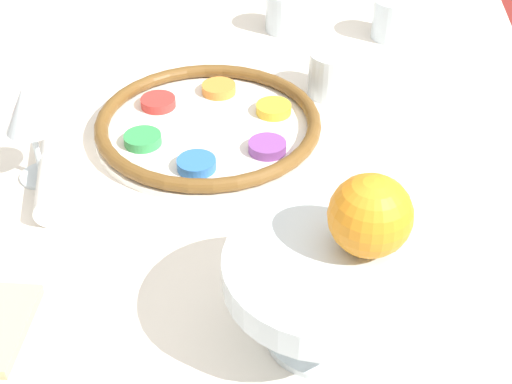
# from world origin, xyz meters

# --- Properties ---
(dining_table) EXTENTS (1.54, 1.00, 0.74)m
(dining_table) POSITION_xyz_m (0.00, 0.00, 0.37)
(dining_table) COLOR silver
(dining_table) RESTS_ON ground_plane
(seder_plate) EXTENTS (0.32, 0.32, 0.03)m
(seder_plate) POSITION_xyz_m (-0.14, 0.00, 0.75)
(seder_plate) COLOR silver
(seder_plate) RESTS_ON dining_table
(wine_glass) EXTENTS (0.06, 0.06, 0.14)m
(wine_glass) POSITION_xyz_m (-0.02, -0.20, 0.84)
(wine_glass) COLOR silver
(wine_glass) RESTS_ON dining_table
(fruit_stand) EXTENTS (0.20, 0.20, 0.11)m
(fruit_stand) POSITION_xyz_m (0.22, 0.17, 0.82)
(fruit_stand) COLOR silver
(fruit_stand) RESTS_ON dining_table
(orange_fruit) EXTENTS (0.08, 0.08, 0.08)m
(orange_fruit) POSITION_xyz_m (0.20, 0.21, 0.89)
(orange_fruit) COLOR orange
(orange_fruit) RESTS_ON fruit_stand
(napkin_roll) EXTENTS (0.19, 0.09, 0.04)m
(napkin_roll) POSITION_xyz_m (-0.01, -0.18, 0.76)
(napkin_roll) COLOR white
(napkin_roll) RESTS_ON dining_table
(cup_near) EXTENTS (0.08, 0.08, 0.07)m
(cup_near) POSITION_xyz_m (-0.50, 0.09, 0.77)
(cup_near) COLOR silver
(cup_near) RESTS_ON dining_table
(cup_mid) EXTENTS (0.08, 0.08, 0.07)m
(cup_mid) POSITION_xyz_m (-0.28, 0.17, 0.77)
(cup_mid) COLOR silver
(cup_mid) RESTS_ON dining_table
(cup_far) EXTENTS (0.08, 0.08, 0.07)m
(cup_far) POSITION_xyz_m (-0.49, 0.28, 0.77)
(cup_far) COLOR silver
(cup_far) RESTS_ON dining_table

